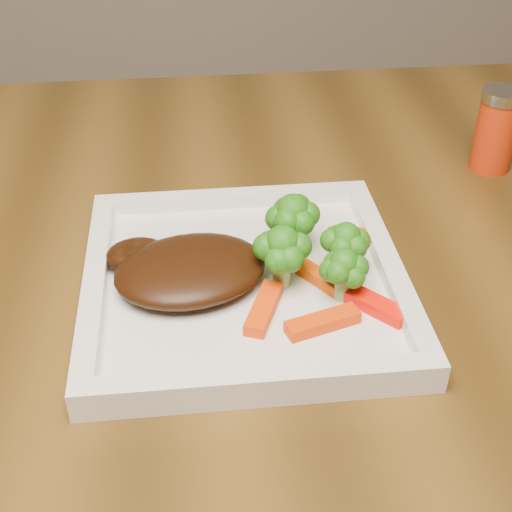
{
  "coord_description": "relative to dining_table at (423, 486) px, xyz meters",
  "views": [
    {
      "loc": [
        -0.1,
        -0.48,
        1.13
      ],
      "look_at": [
        -0.04,
        0.0,
        0.79
      ],
      "focal_mm": 50.0,
      "sensor_mm": 36.0,
      "label": 1
    }
  ],
  "objects": [
    {
      "name": "steak",
      "position": [
        -0.27,
        -0.05,
        0.4
      ],
      "size": [
        0.15,
        0.13,
        0.03
      ],
      "primitive_type": "ellipsoid",
      "rotation": [
        0.0,
        0.0,
        0.22
      ],
      "color": "#321707",
      "rests_on": "plate"
    },
    {
      "name": "broccoli_3",
      "position": [
        -0.2,
        -0.06,
        0.42
      ],
      "size": [
        0.06,
        0.06,
        0.06
      ],
      "primitive_type": null,
      "rotation": [
        0.0,
        0.0,
        -0.03
      ],
      "color": "#126C12",
      "rests_on": "plate"
    },
    {
      "name": "spice_shaker",
      "position": [
        0.07,
        0.14,
        0.42
      ],
      "size": [
        0.05,
        0.05,
        0.09
      ],
      "primitive_type": "cylinder",
      "rotation": [
        0.0,
        0.0,
        0.16
      ],
      "color": "red",
      "rests_on": "dining_table"
    },
    {
      "name": "carrot_3",
      "position": [
        -0.12,
        -0.0,
        0.39
      ],
      "size": [
        0.05,
        0.02,
        0.01
      ],
      "primitive_type": "cube",
      "rotation": [
        0.0,
        0.0,
        -0.15
      ],
      "color": "#D64903",
      "rests_on": "plate"
    },
    {
      "name": "carrot_0",
      "position": [
        -0.17,
        -0.12,
        0.39
      ],
      "size": [
        0.06,
        0.03,
        0.01
      ],
      "primitive_type": "cube",
      "rotation": [
        0.0,
        0.0,
        0.31
      ],
      "color": "#E53803",
      "rests_on": "plate"
    },
    {
      "name": "carrot_1",
      "position": [
        -0.13,
        -0.1,
        0.39
      ],
      "size": [
        0.06,
        0.06,
        0.01
      ],
      "primitive_type": "cube",
      "rotation": [
        0.0,
        0.0,
        -0.83
      ],
      "color": "#FF1204",
      "rests_on": "plate"
    },
    {
      "name": "broccoli_1",
      "position": [
        -0.14,
        -0.05,
        0.42
      ],
      "size": [
        0.05,
        0.05,
        0.06
      ],
      "primitive_type": null,
      "rotation": [
        0.0,
        0.0,
        -0.12
      ],
      "color": "#206C12",
      "rests_on": "plate"
    },
    {
      "name": "dining_table",
      "position": [
        0.0,
        0.0,
        0.0
      ],
      "size": [
        1.6,
        0.9,
        0.75
      ],
      "primitive_type": null,
      "color": "#583B14",
      "rests_on": "floor"
    },
    {
      "name": "broccoli_0",
      "position": [
        -0.18,
        -0.01,
        0.42
      ],
      "size": [
        0.07,
        0.07,
        0.07
      ],
      "primitive_type": null,
      "rotation": [
        0.0,
        0.0,
        0.26
      ],
      "color": "#1E7313",
      "rests_on": "plate"
    },
    {
      "name": "broccoli_2",
      "position": [
        -0.15,
        -0.09,
        0.42
      ],
      "size": [
        0.06,
        0.06,
        0.06
      ],
      "primitive_type": null,
      "rotation": [
        0.0,
        0.0,
        0.4
      ],
      "color": "#217A14",
      "rests_on": "plate"
    },
    {
      "name": "plate",
      "position": [
        -0.23,
        -0.05,
        0.38
      ],
      "size": [
        0.27,
        0.27,
        0.01
      ],
      "primitive_type": "cube",
      "color": "white",
      "rests_on": "dining_table"
    },
    {
      "name": "carrot_5",
      "position": [
        -0.16,
        -0.07,
        0.39
      ],
      "size": [
        0.04,
        0.05,
        0.01
      ],
      "primitive_type": "cube",
      "rotation": [
        0.0,
        0.0,
        -0.95
      ],
      "color": "#E34A03",
      "rests_on": "plate"
    },
    {
      "name": "carrot_2",
      "position": [
        -0.22,
        -0.1,
        0.39
      ],
      "size": [
        0.04,
        0.06,
        0.01
      ],
      "primitive_type": "cube",
      "rotation": [
        0.0,
        0.0,
        1.18
      ],
      "color": "#EF3A03",
      "rests_on": "plate"
    }
  ]
}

